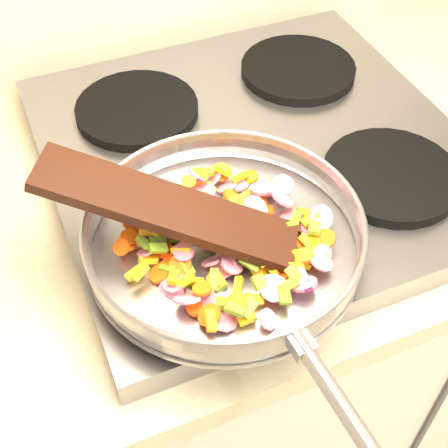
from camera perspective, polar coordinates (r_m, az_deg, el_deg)
name	(u,v)px	position (r m, az deg, el deg)	size (l,w,h in m)	color
cooktop	(256,155)	(0.94, 2.97, 6.32)	(0.60, 0.60, 0.04)	#939399
grate_fl	(203,234)	(0.79, -1.91, -0.96)	(0.19, 0.19, 0.02)	black
grate_fr	(391,176)	(0.90, 15.04, 4.29)	(0.19, 0.19, 0.02)	black
grate_bl	(137,109)	(0.99, -7.96, 10.36)	(0.19, 0.19, 0.02)	black
grate_br	(298,69)	(1.07, 6.79, 13.88)	(0.19, 0.19, 0.02)	black
saute_pan	(225,234)	(0.74, 0.08, -0.97)	(0.37, 0.54, 0.05)	#9E9EA5
vegetable_heap	(229,237)	(0.75, 0.43, -1.24)	(0.27, 0.27, 0.05)	yellow
wooden_spatula	(168,208)	(0.72, -5.14, 1.44)	(0.31, 0.07, 0.01)	black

